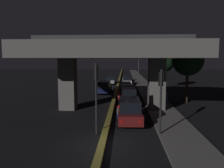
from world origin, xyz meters
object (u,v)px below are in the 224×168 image
object	(u,v)px
car_dark_red_lead	(130,110)
car_dark_blue_lead_oncoming	(104,87)
car_white_third	(128,90)
car_silver_second_oncoming	(111,80)
traffic_light_right_of_median	(161,91)
car_dark_red_second	(129,96)
pedestrian_on_sidewalk	(166,101)
car_white_sixth	(126,78)
car_silver_fourth	(126,85)
car_white_fifth	(127,81)
street_lamp	(137,62)
motorcycle_blue_filtering_near	(119,115)
motorcycle_red_filtering_mid	(119,97)
traffic_light_left_of_median	(96,86)

from	to	relation	value
car_dark_red_lead	car_dark_blue_lead_oncoming	distance (m)	15.59
car_white_third	car_silver_second_oncoming	size ratio (longest dim) A/B	0.98
traffic_light_right_of_median	car_white_third	bearing A→B (deg)	97.06
car_dark_red_lead	car_dark_red_second	bearing A→B (deg)	-2.04
car_white_third	car_silver_second_oncoming	bearing A→B (deg)	13.00
traffic_light_right_of_median	pedestrian_on_sidewalk	distance (m)	7.73
traffic_light_right_of_median	car_dark_red_lead	size ratio (longest dim) A/B	1.02
car_dark_blue_lead_oncoming	car_white_sixth	bearing A→B (deg)	170.82
car_dark_red_lead	pedestrian_on_sidewalk	world-z (taller)	car_dark_red_lead
car_dark_red_second	pedestrian_on_sidewalk	size ratio (longest dim) A/B	2.44
car_silver_fourth	car_silver_second_oncoming	world-z (taller)	car_silver_second_oncoming
car_dark_blue_lead_oncoming	car_white_fifth	bearing A→B (deg)	164.95
street_lamp	motorcycle_blue_filtering_near	distance (m)	28.02
car_dark_blue_lead_oncoming	motorcycle_blue_filtering_near	distance (m)	15.20
traffic_light_right_of_median	motorcycle_red_filtering_mid	bearing A→B (deg)	105.25
car_white_third	motorcycle_blue_filtering_near	xyz separation A→B (m)	(-1.00, -12.60, -0.29)
car_dark_red_second	motorcycle_blue_filtering_near	xyz separation A→B (m)	(-0.99, -6.63, -0.44)
car_white_third	car_dark_blue_lead_oncoming	size ratio (longest dim) A/B	1.06
traffic_light_right_of_median	car_silver_second_oncoming	distance (m)	31.67
motorcycle_blue_filtering_near	pedestrian_on_sidewalk	world-z (taller)	pedestrian_on_sidewalk
traffic_light_left_of_median	motorcycle_blue_filtering_near	size ratio (longest dim) A/B	2.72
car_silver_fourth	car_dark_blue_lead_oncoming	world-z (taller)	car_dark_blue_lead_oncoming
car_white_fifth	car_silver_second_oncoming	xyz separation A→B (m)	(-3.45, 0.96, 0.15)
car_white_third	car_silver_fourth	world-z (taller)	car_white_third
car_silver_fourth	motorcycle_blue_filtering_near	world-z (taller)	motorcycle_blue_filtering_near
street_lamp	car_white_fifth	bearing A→B (deg)	-164.79
street_lamp	car_silver_second_oncoming	world-z (taller)	street_lamp
street_lamp	car_white_third	size ratio (longest dim) A/B	1.73
car_white_sixth	motorcycle_blue_filtering_near	distance (m)	33.74
car_dark_blue_lead_oncoming	pedestrian_on_sidewalk	xyz separation A→B (m)	(7.29, -10.89, 0.03)
car_white_fifth	car_dark_red_second	bearing A→B (deg)	178.86
car_silver_second_oncoming	car_dark_blue_lead_oncoming	bearing A→B (deg)	-1.26
traffic_light_left_of_median	car_silver_second_oncoming	distance (m)	31.24
car_white_third	car_white_fifth	size ratio (longest dim) A/B	1.01
street_lamp	car_silver_second_oncoming	distance (m)	6.67
traffic_light_left_of_median	car_white_sixth	xyz separation A→B (m)	(2.41, 36.89, -2.69)
car_dark_red_lead	motorcycle_red_filtering_mid	world-z (taller)	car_dark_red_lead
car_white_sixth	pedestrian_on_sidewalk	bearing A→B (deg)	-171.56
street_lamp	car_dark_blue_lead_oncoming	bearing A→B (deg)	-113.97
car_dark_red_second	car_silver_second_oncoming	distance (m)	21.61
traffic_light_right_of_median	car_white_fifth	size ratio (longest dim) A/B	1.01
traffic_light_right_of_median	street_lamp	size ratio (longest dim) A/B	0.58
car_white_sixth	motorcycle_blue_filtering_near	world-z (taller)	car_white_sixth
car_silver_fourth	motorcycle_blue_filtering_near	bearing A→B (deg)	177.94
car_silver_second_oncoming	car_dark_red_second	bearing A→B (deg)	8.53
traffic_light_right_of_median	pedestrian_on_sidewalk	bearing A→B (deg)	76.42
street_lamp	car_dark_red_second	xyz separation A→B (m)	(-2.01, -20.92, -3.70)
pedestrian_on_sidewalk	street_lamp	bearing A→B (deg)	94.14
car_silver_fourth	pedestrian_on_sidewalk	world-z (taller)	pedestrian_on_sidewalk
car_white_sixth	motorcycle_red_filtering_mid	size ratio (longest dim) A/B	2.69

